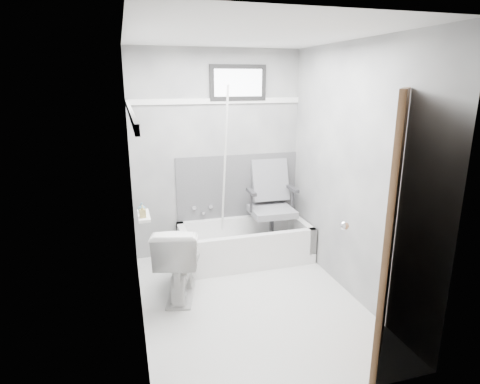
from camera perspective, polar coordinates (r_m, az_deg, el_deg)
name	(u,v)px	position (r m, az deg, el deg)	size (l,w,h in m)	color
floor	(250,302)	(3.98, 1.47, -15.34)	(2.60, 2.60, 0.00)	white
ceiling	(252,34)	(3.43, 1.77, 21.50)	(2.60, 2.60, 0.00)	silver
wall_back	(217,155)	(4.74, -3.25, 5.30)	(2.00, 0.02, 2.40)	slate
wall_front	(320,232)	(2.37, 11.36, -5.65)	(2.00, 0.02, 2.40)	slate
wall_left	(134,189)	(3.36, -14.86, 0.45)	(0.02, 2.60, 2.40)	slate
wall_right	(352,173)	(3.94, 15.61, 2.59)	(0.02, 2.60, 2.40)	slate
bathtub	(245,242)	(4.74, 0.70, -7.19)	(1.50, 0.70, 0.42)	white
office_chair	(272,205)	(4.75, 4.57, -1.85)	(0.58, 0.58, 1.01)	slate
toilet	(179,260)	(3.98, -8.66, -9.52)	(0.42, 0.75, 0.74)	white
door	(451,244)	(3.02, 27.82, -6.59)	(0.78, 0.78, 2.00)	brown
window	(238,83)	(4.72, -0.30, 15.28)	(0.66, 0.04, 0.40)	black
backerboard	(238,186)	(4.88, -0.29, 0.81)	(1.50, 0.02, 0.78)	#4C4C4F
trim_back	(217,101)	(4.66, -3.33, 12.79)	(2.00, 0.02, 0.06)	white
trim_left	(130,111)	(3.26, -15.40, 11.06)	(0.02, 2.60, 0.06)	white
pole	(225,171)	(4.55, -2.22, 2.94)	(0.02, 0.02, 1.95)	silver
shelf	(144,216)	(3.63, -13.54, -3.29)	(0.10, 0.32, 0.03)	white
soap_bottle_a	(143,211)	(3.53, -13.69, -2.71)	(0.05, 0.05, 0.11)	tan
soap_bottle_b	(142,207)	(3.66, -13.81, -2.13)	(0.07, 0.07, 0.09)	slate
faucet	(202,210)	(4.84, -5.36, -2.50)	(0.26, 0.10, 0.16)	silver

